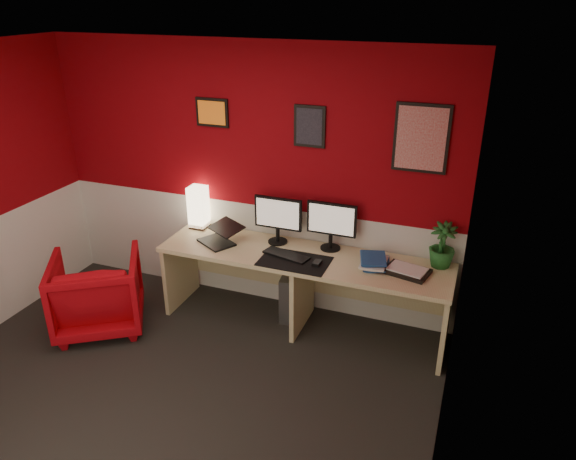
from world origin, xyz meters
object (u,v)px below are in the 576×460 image
object	(u,v)px
desk	(303,291)
zen_tray	(407,271)
monitor_left	(278,213)
potted_plant	(442,245)
armchair	(98,292)
shoji_lamp	(198,208)
laptop	(216,232)
pc_tower	(295,293)
monitor_right	(331,219)

from	to	relation	value
desk	zen_tray	xyz separation A→B (m)	(0.91, 0.00, 0.38)
desk	monitor_left	bearing A→B (deg)	150.20
monitor_left	potted_plant	world-z (taller)	monitor_left
zen_tray	armchair	bearing A→B (deg)	-166.14
shoji_lamp	armchair	world-z (taller)	shoji_lamp
shoji_lamp	potted_plant	world-z (taller)	shoji_lamp
armchair	zen_tray	bearing A→B (deg)	160.91
laptop	zen_tray	distance (m)	1.74
laptop	armchair	world-z (taller)	laptop
shoji_lamp	pc_tower	distance (m)	1.24
laptop	pc_tower	xyz separation A→B (m)	(0.69, 0.22, -0.61)
pc_tower	potted_plant	bearing A→B (deg)	-5.32
monitor_right	zen_tray	size ratio (longest dim) A/B	1.66
pc_tower	armchair	bearing A→B (deg)	-160.09
monitor_left	zen_tray	bearing A→B (deg)	-8.16
monitor_right	shoji_lamp	bearing A→B (deg)	179.50
shoji_lamp	zen_tray	size ratio (longest dim) A/B	1.14
monitor_left	laptop	bearing A→B (deg)	-157.25
desk	laptop	size ratio (longest dim) A/B	7.88
zen_tray	armchair	distance (m)	2.76
monitor_right	pc_tower	bearing A→B (deg)	-172.77
potted_plant	zen_tray	bearing A→B (deg)	-137.50
monitor_left	pc_tower	bearing A→B (deg)	-0.32
desk	monitor_left	xyz separation A→B (m)	(-0.31, 0.18, 0.66)
shoji_lamp	monitor_right	size ratio (longest dim) A/B	0.69
monitor_left	potted_plant	distance (m)	1.46
laptop	armchair	size ratio (longest dim) A/B	0.43
monitor_left	armchair	bearing A→B (deg)	-150.03
desk	monitor_left	size ratio (longest dim) A/B	4.48
monitor_left	pc_tower	world-z (taller)	monitor_left
laptop	potted_plant	xyz separation A→B (m)	(1.98, 0.26, 0.08)
shoji_lamp	zen_tray	xyz separation A→B (m)	(2.06, -0.23, -0.18)
desk	zen_tray	bearing A→B (deg)	0.13
desk	armchair	size ratio (longest dim) A/B	3.35
monitor_right	laptop	bearing A→B (deg)	-165.67
laptop	monitor_left	distance (m)	0.59
monitor_left	monitor_right	distance (m)	0.50
shoji_lamp	monitor_right	bearing A→B (deg)	-0.50
monitor_left	desk	bearing A→B (deg)	-29.80
potted_plant	pc_tower	size ratio (longest dim) A/B	0.87
monitor_right	monitor_left	bearing A→B (deg)	-175.32
monitor_right	potted_plant	size ratio (longest dim) A/B	1.49
zen_tray	pc_tower	xyz separation A→B (m)	(-1.05, 0.17, -0.52)
zen_tray	monitor_left	bearing A→B (deg)	171.84
shoji_lamp	laptop	world-z (taller)	shoji_lamp
shoji_lamp	pc_tower	xyz separation A→B (m)	(1.01, -0.05, -0.70)
pc_tower	zen_tray	bearing A→B (deg)	-16.77
armchair	desk	bearing A→B (deg)	167.55
potted_plant	armchair	distance (m)	3.08
shoji_lamp	laptop	distance (m)	0.43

